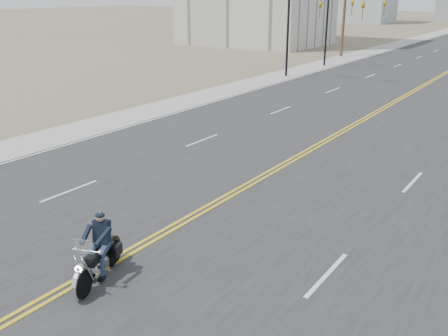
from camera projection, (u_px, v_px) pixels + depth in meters
ground_plane at (72, 286)px, 12.29m from camera, size 400.00×400.00×0.00m
sidewalk_left at (405, 42)px, 72.79m from camera, size 3.00×200.00×0.01m
traffic_mast_left at (311, 17)px, 40.30m from camera, size 7.10×0.26×7.00m
traffic_mast_far at (344, 15)px, 46.71m from camera, size 6.10×0.26×7.00m
utility_pole_left at (345, 6)px, 54.42m from camera, size 2.20×0.30×10.50m
motorcyclist at (97, 249)px, 12.26m from camera, size 1.65×2.39×1.72m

